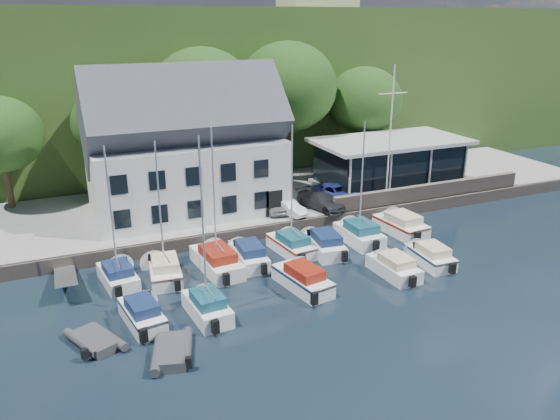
# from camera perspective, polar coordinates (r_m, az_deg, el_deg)

# --- Properties ---
(ground) EXTENTS (180.00, 180.00, 0.00)m
(ground) POSITION_cam_1_polar(r_m,az_deg,el_deg) (32.03, 10.78, -9.05)
(ground) COLOR black
(ground) RESTS_ON ground
(quay) EXTENTS (60.00, 13.00, 1.00)m
(quay) POSITION_cam_1_polar(r_m,az_deg,el_deg) (46.05, -1.31, 1.01)
(quay) COLOR gray
(quay) RESTS_ON ground
(quay_face) EXTENTS (60.00, 0.30, 1.00)m
(quay_face) POSITION_cam_1_polar(r_m,az_deg,el_deg) (40.46, 2.18, -1.68)
(quay_face) COLOR #6A5D54
(quay_face) RESTS_ON ground
(hillside) EXTENTS (160.00, 75.00, 16.00)m
(hillside) POSITION_cam_1_polar(r_m,az_deg,el_deg) (86.82, -12.90, 14.37)
(hillside) COLOR #2D491B
(hillside) RESTS_ON ground
(field_patch) EXTENTS (50.00, 30.00, 0.30)m
(field_patch) POSITION_cam_1_polar(r_m,az_deg,el_deg) (96.11, -9.32, 19.92)
(field_patch) COLOR brown
(field_patch) RESTS_ON hillside
(harbor_building) EXTENTS (14.40, 8.20, 8.70)m
(harbor_building) POSITION_cam_1_polar(r_m,az_deg,el_deg) (41.73, -9.81, 5.69)
(harbor_building) COLOR silver
(harbor_building) RESTS_ON quay
(club_pavilion) EXTENTS (13.20, 7.20, 4.10)m
(club_pavilion) POSITION_cam_1_polar(r_m,az_deg,el_deg) (49.15, 11.34, 4.92)
(club_pavilion) COLOR black
(club_pavilion) RESTS_ON quay
(seawall) EXTENTS (18.00, 0.50, 1.20)m
(seawall) POSITION_cam_1_polar(r_m,az_deg,el_deg) (46.60, 15.42, 1.93)
(seawall) COLOR #6A5D54
(seawall) RESTS_ON quay
(gangway) EXTENTS (1.20, 6.00, 1.40)m
(gangway) POSITION_cam_1_polar(r_m,az_deg,el_deg) (35.36, -21.40, -7.27)
(gangway) COLOR silver
(gangway) RESTS_ON ground
(car_silver) EXTENTS (1.71, 3.58, 1.18)m
(car_silver) POSITION_cam_1_polar(r_m,az_deg,el_deg) (41.75, -0.73, 0.61)
(car_silver) COLOR #B1B0B5
(car_silver) RESTS_ON quay
(car_white) EXTENTS (2.20, 3.54, 1.10)m
(car_white) POSITION_cam_1_polar(r_m,az_deg,el_deg) (41.22, 0.82, 0.29)
(car_white) COLOR silver
(car_white) RESTS_ON quay
(car_dgrey) EXTENTS (3.00, 4.73, 1.28)m
(car_dgrey) POSITION_cam_1_polar(r_m,az_deg,el_deg) (42.51, 4.31, 0.97)
(car_dgrey) COLOR #28282D
(car_dgrey) RESTS_ON quay
(car_blue) EXTENTS (2.55, 4.20, 1.34)m
(car_blue) POSITION_cam_1_polar(r_m,az_deg,el_deg) (44.59, 6.00, 1.86)
(car_blue) COLOR #2F3B92
(car_blue) RESTS_ON quay
(flagpole) EXTENTS (2.58, 0.20, 10.77)m
(flagpole) POSITION_cam_1_polar(r_m,az_deg,el_deg) (44.02, 11.43, 7.69)
(flagpole) COLOR silver
(flagpole) RESTS_ON quay
(tree_0) EXTENTS (6.34, 6.34, 8.67)m
(tree_0) POSITION_cam_1_polar(r_m,az_deg,el_deg) (46.64, -26.94, 5.28)
(tree_0) COLOR black
(tree_0) RESTS_ON quay
(tree_1) EXTENTS (6.67, 6.67, 9.11)m
(tree_1) POSITION_cam_1_polar(r_m,az_deg,el_deg) (46.77, -16.80, 6.89)
(tree_1) COLOR black
(tree_1) RESTS_ON quay
(tree_2) EXTENTS (8.70, 8.70, 11.89)m
(tree_2) POSITION_cam_1_polar(r_m,az_deg,el_deg) (47.57, -7.96, 9.44)
(tree_2) COLOR black
(tree_2) RESTS_ON quay
(tree_3) EXTENTS (8.93, 8.93, 12.21)m
(tree_3) POSITION_cam_1_polar(r_m,az_deg,el_deg) (50.60, 0.79, 10.41)
(tree_3) COLOR black
(tree_3) RESTS_ON quay
(tree_4) EXTENTS (7.14, 7.14, 9.76)m
(tree_4) POSITION_cam_1_polar(r_m,az_deg,el_deg) (54.21, 8.76, 9.49)
(tree_4) COLOR black
(tree_4) RESTS_ON quay
(boat_r1_0) EXTENTS (2.53, 5.51, 8.28)m
(boat_r1_0) POSITION_cam_1_polar(r_m,az_deg,el_deg) (32.87, -17.17, -0.92)
(boat_r1_0) COLOR white
(boat_r1_0) RESTS_ON ground
(boat_r1_1) EXTENTS (2.64, 5.95, 8.79)m
(boat_r1_1) POSITION_cam_1_polar(r_m,az_deg,el_deg) (32.73, -12.43, -0.10)
(boat_r1_1) COLOR white
(boat_r1_1) RESTS_ON ground
(boat_r1_2) EXTENTS (2.73, 7.12, 9.44)m
(boat_r1_2) POSITION_cam_1_polar(r_m,az_deg,el_deg) (33.27, -6.91, 1.14)
(boat_r1_2) COLOR white
(boat_r1_2) RESTS_ON ground
(boat_r1_3) EXTENTS (2.22, 6.08, 1.46)m
(boat_r1_3) POSITION_cam_1_polar(r_m,az_deg,el_deg) (35.44, -3.28, -4.48)
(boat_r1_3) COLOR white
(boat_r1_3) RESTS_ON ground
(boat_r1_4) EXTENTS (2.58, 5.98, 8.83)m
(boat_r1_4) POSITION_cam_1_polar(r_m,az_deg,el_deg) (35.62, 1.23, 2.02)
(boat_r1_4) COLOR white
(boat_r1_4) RESTS_ON ground
(boat_r1_5) EXTENTS (2.71, 6.19, 1.48)m
(boat_r1_5) POSITION_cam_1_polar(r_m,az_deg,el_deg) (37.15, 4.65, -3.33)
(boat_r1_5) COLOR white
(boat_r1_5) RESTS_ON ground
(boat_r1_6) EXTENTS (2.28, 5.90, 9.51)m
(boat_r1_6) POSITION_cam_1_polar(r_m,az_deg,el_deg) (37.75, 8.57, 3.36)
(boat_r1_6) COLOR white
(boat_r1_6) RESTS_ON ground
(boat_r1_7) EXTENTS (2.84, 6.32, 1.55)m
(boat_r1_7) POSITION_cam_1_polar(r_m,az_deg,el_deg) (41.25, 12.52, -1.32)
(boat_r1_7) COLOR white
(boat_r1_7) RESTS_ON ground
(boat_r2_0) EXTENTS (2.41, 5.48, 1.47)m
(boat_r2_0) POSITION_cam_1_polar(r_m,az_deg,el_deg) (29.60, -14.24, -10.25)
(boat_r2_0) COLOR white
(boat_r2_0) RESTS_ON ground
(boat_r2_1) EXTENTS (2.24, 5.43, 9.05)m
(boat_r2_1) POSITION_cam_1_polar(r_m,az_deg,el_deg) (27.99, -7.99, -2.96)
(boat_r2_1) COLOR white
(boat_r2_1) RESTS_ON ground
(boat_r2_2) EXTENTS (2.85, 6.37, 1.50)m
(boat_r2_2) POSITION_cam_1_polar(r_m,az_deg,el_deg) (32.26, 2.37, -6.98)
(boat_r2_2) COLOR white
(boat_r2_2) RESTS_ON ground
(boat_r2_3) EXTENTS (2.10, 5.44, 1.39)m
(boat_r2_3) POSITION_cam_1_polar(r_m,az_deg,el_deg) (34.53, 11.82, -5.63)
(boat_r2_3) COLOR white
(boat_r2_3) RESTS_ON ground
(boat_r2_4) EXTENTS (2.22, 5.36, 1.37)m
(boat_r2_4) POSITION_cam_1_polar(r_m,az_deg,el_deg) (36.64, 15.44, -4.45)
(boat_r2_4) COLOR white
(boat_r2_4) RESTS_ON ground
(dinghy_0) EXTENTS (2.89, 3.49, 0.70)m
(dinghy_0) POSITION_cam_1_polar(r_m,az_deg,el_deg) (28.71, -18.73, -12.63)
(dinghy_0) COLOR #333338
(dinghy_0) RESTS_ON ground
(dinghy_1) EXTENTS (2.75, 3.62, 0.75)m
(dinghy_1) POSITION_cam_1_polar(r_m,az_deg,el_deg) (26.95, -11.21, -14.12)
(dinghy_1) COLOR #333338
(dinghy_1) RESTS_ON ground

